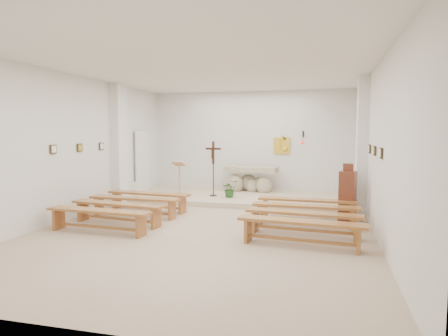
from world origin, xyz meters
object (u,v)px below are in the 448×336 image
(bench_left_fourth, at_px, (98,215))
(bench_left_second, at_px, (134,202))
(altar, at_px, (251,181))
(bench_right_fourth, at_px, (301,227))
(crucifix_stand, at_px, (213,165))
(bench_left_third, at_px, (118,208))
(bench_left_front, at_px, (148,197))
(lectern, at_px, (179,178))
(bench_right_second, at_px, (305,210))
(bench_right_front, at_px, (307,204))
(bench_right_third, at_px, (303,218))
(donation_pedestal, at_px, (347,195))

(bench_left_fourth, bearing_deg, bench_left_second, 94.15)
(altar, distance_m, bench_right_fourth, 6.01)
(crucifix_stand, distance_m, bench_left_fourth, 4.63)
(bench_left_third, bearing_deg, bench_left_front, 97.86)
(crucifix_stand, relative_size, bench_left_front, 0.71)
(lectern, distance_m, bench_right_second, 4.93)
(bench_left_second, distance_m, bench_right_fourth, 4.47)
(bench_right_front, distance_m, bench_right_fourth, 2.44)
(lectern, height_order, bench_right_second, lectern)
(bench_right_third, bearing_deg, altar, 118.29)
(lectern, bearing_deg, bench_left_second, -86.43)
(lectern, relative_size, bench_left_front, 0.45)
(bench_right_front, height_order, bench_left_second, same)
(donation_pedestal, relative_size, bench_right_third, 0.57)
(donation_pedestal, bearing_deg, bench_left_fourth, -140.08)
(donation_pedestal, bearing_deg, altar, 146.53)
(bench_left_front, distance_m, bench_left_third, 1.63)
(altar, height_order, bench_right_front, altar)
(crucifix_stand, relative_size, bench_right_second, 0.71)
(donation_pedestal, distance_m, bench_right_third, 2.01)
(crucifix_stand, xyz_separation_m, bench_left_third, (-1.25, -3.58, -0.75))
(crucifix_stand, xyz_separation_m, bench_left_second, (-1.25, -2.76, -0.75))
(bench_right_front, height_order, bench_right_fourth, same)
(bench_left_front, relative_size, bench_left_third, 1.00)
(lectern, distance_m, bench_left_second, 2.83)
(bench_right_second, bearing_deg, donation_pedestal, 46.89)
(altar, xyz_separation_m, bench_left_front, (-2.17, -3.23, -0.12))
(bench_left_front, bearing_deg, donation_pedestal, 8.07)
(bench_right_front, xyz_separation_m, bench_left_second, (-4.17, -0.81, 0.00))
(donation_pedestal, relative_size, bench_right_fourth, 0.57)
(bench_left_fourth, bearing_deg, lectern, 92.57)
(bench_right_third, relative_size, bench_right_fourth, 1.00)
(bench_left_third, relative_size, bench_right_third, 1.00)
(altar, relative_size, bench_left_third, 0.75)
(bench_right_third, distance_m, bench_left_fourth, 4.24)
(donation_pedestal, bearing_deg, bench_right_third, -104.81)
(bench_right_front, bearing_deg, bench_left_third, -156.99)
(bench_left_third, xyz_separation_m, bench_left_fourth, (0.00, -0.81, 0.00))
(bench_left_front, height_order, bench_right_second, same)
(bench_right_front, height_order, bench_left_fourth, same)
(crucifix_stand, height_order, bench_right_front, crucifix_stand)
(bench_left_front, relative_size, bench_right_fourth, 1.00)
(bench_left_front, xyz_separation_m, bench_right_front, (4.17, 0.00, 0.00))
(bench_left_second, bearing_deg, lectern, 89.48)
(bench_left_front, xyz_separation_m, bench_right_second, (4.17, -0.81, 0.00))
(crucifix_stand, bearing_deg, bench_right_fourth, -45.61)
(bench_left_second, relative_size, bench_right_third, 0.99)
(bench_left_front, bearing_deg, bench_right_fourth, -23.88)
(bench_right_second, xyz_separation_m, bench_left_fourth, (-4.17, -1.63, 0.00))
(altar, bearing_deg, crucifix_stand, -120.58)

